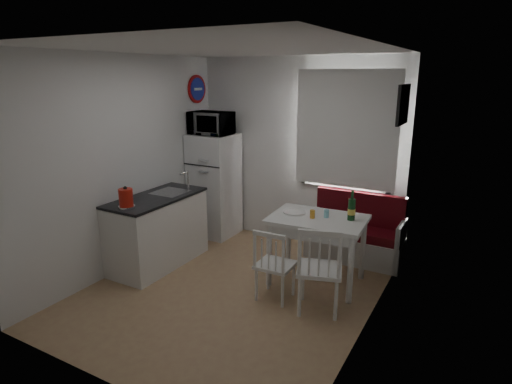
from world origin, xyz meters
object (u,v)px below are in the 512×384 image
Objects in this scene: chair_right at (316,261)px; microwave at (211,123)px; kitchen_counter at (158,230)px; chair_left at (272,258)px; kettle at (126,198)px; fridge at (215,185)px; bench at (355,238)px; dining_table at (318,225)px; wine_bottle at (352,205)px.

chair_right is 2.79m from microwave.
kitchen_counter is at bearing -90.94° from microwave.
kettle is at bearing -168.15° from chair_left.
microwave is at bearing -90.00° from fridge.
chair_right is (0.04, -1.52, 0.29)m from bench.
dining_table is 2.55× the size of chair_left.
dining_table is 1.89× the size of microwave.
kitchen_counter reaches higher than dining_table.
chair_left reaches higher than dining_table.
kettle is (0.03, -1.78, 0.26)m from fridge.
kitchen_counter is 1.28m from fridge.
dining_table is 0.72m from chair_right.
fridge is at bearing 90.97° from kettle.
wine_bottle is at bearing 65.05° from chair_right.
bench is 1.55m from chair_right.
chair_right is 0.36× the size of fridge.
bench is (2.15, 1.35, -0.16)m from kitchen_counter.
kettle reaches higher than dining_table.
kitchen_counter is 5.29× the size of kettle.
kettle is (-1.89, -1.04, 0.32)m from dining_table.
chair_right is at bearing -73.21° from dining_table.
chair_left is at bearing -106.91° from bench.
wine_bottle is (0.10, 0.77, 0.38)m from chair_right.
chair_left is at bearing 13.18° from kettle.
kitchen_counter reaches higher than wine_bottle.
chair_right is at bearing -32.01° from microwave.
dining_table is at bearing 14.50° from kitchen_counter.
wine_bottle is at bearing -14.59° from microwave.
dining_table is (-0.21, -0.85, 0.42)m from bench.
kettle is at bearing 172.31° from chair_right.
wine_bottle is at bearing 12.18° from dining_table.
microwave is 1.85m from kettle.
microwave is 2.35× the size of kettle.
chair_left is at bearing 160.92° from chair_right.
fridge reaches higher than kitchen_counter.
microwave is at bearing 139.88° from chair_left.
bench is 2.92m from kettle.
microwave reaches higher than chair_right.
fridge is at bearing 89.10° from kitchen_counter.
fridge is (-2.13, -0.11, 0.47)m from bench.
dining_table is 4.44× the size of kettle.
fridge reaches higher than chair_left.
kitchen_counter is 1.71m from microwave.
kitchen_counter is 0.87× the size of fridge.
wine_bottle reaches higher than dining_table.
chair_right is at bearing -97.43° from wine_bottle.
kitchen_counter reaches higher than kettle.
chair_right is 2.20× the size of kettle.
chair_right is at bearing -4.29° from kitchen_counter.
microwave is at bearing 156.45° from dining_table.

